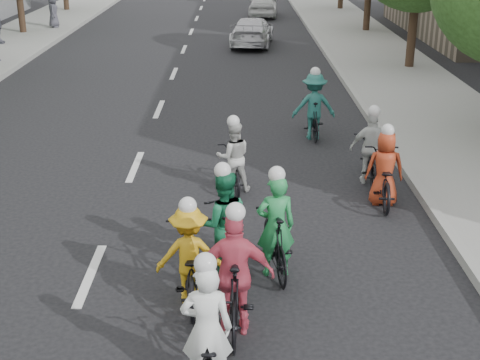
{
  "coord_description": "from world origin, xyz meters",
  "views": [
    {
      "loc": [
        2.33,
        -9.32,
        5.22
      ],
      "look_at": [
        2.38,
        1.57,
        1.0
      ],
      "focal_mm": 50.0,
      "sensor_mm": 36.0,
      "label": 1
    }
  ],
  "objects_px": {
    "cyclist_0": "(207,344)",
    "cyclist_2": "(190,261)",
    "cyclist_4": "(383,175)",
    "cyclist_3": "(236,284)",
    "cyclist_8": "(370,156)",
    "spectator_2": "(53,11)",
    "cyclist_7": "(314,111)",
    "follow_car_trail": "(263,5)",
    "cyclist_1": "(223,231)",
    "cyclist_5": "(275,236)",
    "cyclist_6": "(233,164)",
    "follow_car_lead": "(252,32)"
  },
  "relations": [
    {
      "from": "cyclist_7",
      "to": "follow_car_trail",
      "type": "xyz_separation_m",
      "value": [
        -0.42,
        23.66,
        -0.04
      ]
    },
    {
      "from": "cyclist_0",
      "to": "cyclist_7",
      "type": "bearing_deg",
      "value": -103.67
    },
    {
      "from": "cyclist_4",
      "to": "cyclist_3",
      "type": "bearing_deg",
      "value": 61.62
    },
    {
      "from": "cyclist_3",
      "to": "cyclist_5",
      "type": "relative_size",
      "value": 1.05
    },
    {
      "from": "cyclist_7",
      "to": "spectator_2",
      "type": "relative_size",
      "value": 1.15
    },
    {
      "from": "cyclist_5",
      "to": "follow_car_trail",
      "type": "distance_m",
      "value": 30.76
    },
    {
      "from": "cyclist_5",
      "to": "follow_car_lead",
      "type": "xyz_separation_m",
      "value": [
        0.08,
        20.87,
        -0.01
      ]
    },
    {
      "from": "cyclist_2",
      "to": "cyclist_3",
      "type": "distance_m",
      "value": 1.05
    },
    {
      "from": "cyclist_0",
      "to": "cyclist_4",
      "type": "bearing_deg",
      "value": -120.44
    },
    {
      "from": "cyclist_0",
      "to": "cyclist_4",
      "type": "height_order",
      "value": "cyclist_0"
    },
    {
      "from": "cyclist_3",
      "to": "spectator_2",
      "type": "distance_m",
      "value": 28.67
    },
    {
      "from": "cyclist_6",
      "to": "cyclist_5",
      "type": "bearing_deg",
      "value": 93.39
    },
    {
      "from": "cyclist_1",
      "to": "cyclist_5",
      "type": "bearing_deg",
      "value": 168.98
    },
    {
      "from": "cyclist_4",
      "to": "cyclist_2",
      "type": "bearing_deg",
      "value": 50.21
    },
    {
      "from": "cyclist_1",
      "to": "cyclist_8",
      "type": "bearing_deg",
      "value": -136.54
    },
    {
      "from": "cyclist_6",
      "to": "spectator_2",
      "type": "height_order",
      "value": "spectator_2"
    },
    {
      "from": "cyclist_6",
      "to": "cyclist_2",
      "type": "bearing_deg",
      "value": 74.53
    },
    {
      "from": "cyclist_5",
      "to": "spectator_2",
      "type": "relative_size",
      "value": 1.12
    },
    {
      "from": "cyclist_8",
      "to": "follow_car_trail",
      "type": "xyz_separation_m",
      "value": [
        -1.3,
        26.79,
        0.1
      ]
    },
    {
      "from": "cyclist_8",
      "to": "spectator_2",
      "type": "xyz_separation_m",
      "value": [
        -12.22,
        21.54,
        0.37
      ]
    },
    {
      "from": "cyclist_0",
      "to": "cyclist_1",
      "type": "height_order",
      "value": "cyclist_1"
    },
    {
      "from": "cyclist_0",
      "to": "follow_car_trail",
      "type": "bearing_deg",
      "value": -93.74
    },
    {
      "from": "cyclist_1",
      "to": "follow_car_trail",
      "type": "xyz_separation_m",
      "value": [
        1.75,
        30.71,
        -0.02
      ]
    },
    {
      "from": "cyclist_6",
      "to": "cyclist_7",
      "type": "distance_m",
      "value": 4.09
    },
    {
      "from": "follow_car_lead",
      "to": "follow_car_trail",
      "type": "bearing_deg",
      "value": -88.67
    },
    {
      "from": "cyclist_2",
      "to": "cyclist_3",
      "type": "bearing_deg",
      "value": 124.93
    },
    {
      "from": "cyclist_7",
      "to": "follow_car_lead",
      "type": "relative_size",
      "value": 0.43
    },
    {
      "from": "cyclist_1",
      "to": "follow_car_trail",
      "type": "bearing_deg",
      "value": -101.93
    },
    {
      "from": "cyclist_0",
      "to": "cyclist_7",
      "type": "distance_m",
      "value": 10.14
    },
    {
      "from": "cyclist_6",
      "to": "cyclist_8",
      "type": "bearing_deg",
      "value": -179.06
    },
    {
      "from": "cyclist_1",
      "to": "follow_car_lead",
      "type": "height_order",
      "value": "cyclist_1"
    },
    {
      "from": "cyclist_0",
      "to": "cyclist_2",
      "type": "distance_m",
      "value": 2.03
    },
    {
      "from": "follow_car_lead",
      "to": "follow_car_trail",
      "type": "height_order",
      "value": "follow_car_trail"
    },
    {
      "from": "cyclist_2",
      "to": "cyclist_8",
      "type": "distance_m",
      "value": 5.91
    },
    {
      "from": "cyclist_6",
      "to": "cyclist_4",
      "type": "bearing_deg",
      "value": 158.98
    },
    {
      "from": "cyclist_4",
      "to": "cyclist_8",
      "type": "bearing_deg",
      "value": -83.01
    },
    {
      "from": "cyclist_4",
      "to": "cyclist_7",
      "type": "distance_m",
      "value": 4.37
    },
    {
      "from": "cyclist_3",
      "to": "cyclist_4",
      "type": "xyz_separation_m",
      "value": [
        2.89,
        4.41,
        -0.12
      ]
    },
    {
      "from": "cyclist_1",
      "to": "cyclist_6",
      "type": "distance_m",
      "value": 3.5
    },
    {
      "from": "cyclist_7",
      "to": "cyclist_2",
      "type": "bearing_deg",
      "value": 69.11
    },
    {
      "from": "cyclist_3",
      "to": "cyclist_6",
      "type": "height_order",
      "value": "cyclist_3"
    },
    {
      "from": "cyclist_6",
      "to": "cyclist_1",
      "type": "bearing_deg",
      "value": 80.29
    },
    {
      "from": "cyclist_0",
      "to": "cyclist_3",
      "type": "distance_m",
      "value": 1.24
    },
    {
      "from": "cyclist_3",
      "to": "cyclist_7",
      "type": "bearing_deg",
      "value": -101.04
    },
    {
      "from": "cyclist_0",
      "to": "cyclist_2",
      "type": "xyz_separation_m",
      "value": [
        -0.34,
        2.0,
        0.03
      ]
    },
    {
      "from": "cyclist_3",
      "to": "cyclist_0",
      "type": "bearing_deg",
      "value": 76.24
    },
    {
      "from": "cyclist_0",
      "to": "cyclist_4",
      "type": "relative_size",
      "value": 0.93
    },
    {
      "from": "cyclist_8",
      "to": "follow_car_trail",
      "type": "height_order",
      "value": "cyclist_8"
    },
    {
      "from": "cyclist_0",
      "to": "cyclist_7",
      "type": "xyz_separation_m",
      "value": [
        2.3,
        9.87,
        0.14
      ]
    },
    {
      "from": "cyclist_2",
      "to": "follow_car_lead",
      "type": "distance_m",
      "value": 21.71
    }
  ]
}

